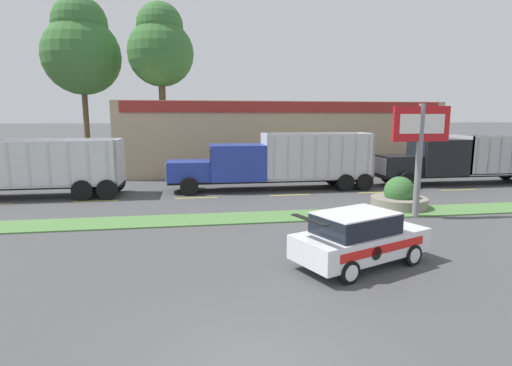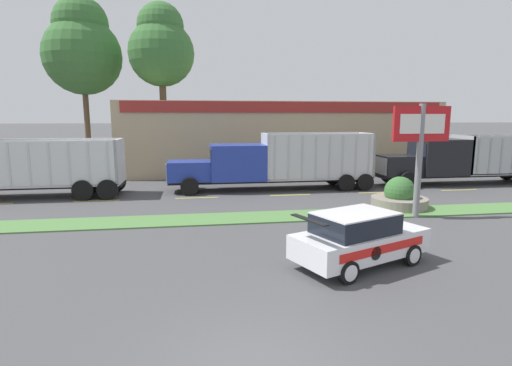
{
  "view_description": "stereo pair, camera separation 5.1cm",
  "coord_description": "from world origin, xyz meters",
  "px_view_note": "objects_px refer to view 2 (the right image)",
  "views": [
    {
      "loc": [
        -0.99,
        -6.33,
        4.5
      ],
      "look_at": [
        1.61,
        10.34,
        1.7
      ],
      "focal_mm": 28.0,
      "sensor_mm": 36.0,
      "label": 1
    },
    {
      "loc": [
        -0.94,
        -6.34,
        4.5
      ],
      "look_at": [
        1.61,
        10.34,
        1.7
      ],
      "focal_mm": 28.0,
      "sensor_mm": 36.0,
      "label": 2
    }
  ],
  "objects_px": {
    "dump_truck_mid": "(257,165)",
    "dump_truck_trail": "(452,161)",
    "store_sign_post": "(421,138)",
    "rally_car": "(359,238)",
    "stone_planter": "(399,198)"
  },
  "relations": [
    {
      "from": "dump_truck_mid",
      "to": "dump_truck_trail",
      "type": "height_order",
      "value": "dump_truck_mid"
    },
    {
      "from": "rally_car",
      "to": "stone_planter",
      "type": "height_order",
      "value": "rally_car"
    },
    {
      "from": "rally_car",
      "to": "store_sign_post",
      "type": "distance_m",
      "value": 7.75
    },
    {
      "from": "dump_truck_trail",
      "to": "store_sign_post",
      "type": "bearing_deg",
      "value": -131.99
    },
    {
      "from": "dump_truck_mid",
      "to": "rally_car",
      "type": "distance_m",
      "value": 13.21
    },
    {
      "from": "rally_car",
      "to": "store_sign_post",
      "type": "relative_size",
      "value": 0.91
    },
    {
      "from": "dump_truck_mid",
      "to": "dump_truck_trail",
      "type": "relative_size",
      "value": 1.03
    },
    {
      "from": "dump_truck_trail",
      "to": "stone_planter",
      "type": "bearing_deg",
      "value": -138.68
    },
    {
      "from": "dump_truck_mid",
      "to": "rally_car",
      "type": "bearing_deg",
      "value": -85.13
    },
    {
      "from": "store_sign_post",
      "to": "dump_truck_trail",
      "type": "bearing_deg",
      "value": 48.01
    },
    {
      "from": "dump_truck_trail",
      "to": "rally_car",
      "type": "bearing_deg",
      "value": -132.55
    },
    {
      "from": "rally_car",
      "to": "stone_planter",
      "type": "relative_size",
      "value": 1.7
    },
    {
      "from": "dump_truck_mid",
      "to": "stone_planter",
      "type": "xyz_separation_m",
      "value": [
        6.27,
        -6.06,
        -1.03
      ]
    },
    {
      "from": "dump_truck_trail",
      "to": "store_sign_post",
      "type": "distance_m",
      "value": 10.93
    },
    {
      "from": "store_sign_post",
      "to": "dump_truck_mid",
      "type": "bearing_deg",
      "value": 127.77
    }
  ]
}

